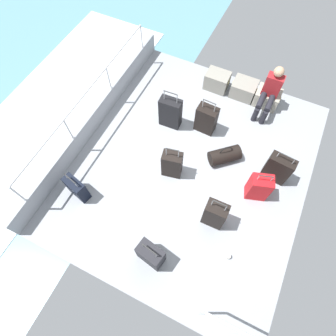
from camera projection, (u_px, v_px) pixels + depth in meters
ground_plane at (191, 165)px, 5.52m from camera, size 4.40×5.20×0.06m
gunwale_port at (96, 119)px, 5.73m from camera, size 0.06×5.20×0.45m
railing_port at (89, 100)px, 5.24m from camera, size 0.04×4.20×1.02m
stair_rail_starboard at (236, 330)px, 3.62m from camera, size 0.94×0.04×0.97m
sea_wake at (50, 112)px, 6.52m from camera, size 12.00×12.00×0.01m
cargo_crate_0 at (217, 81)px, 6.25m from camera, size 0.55×0.39×0.40m
cargo_crate_1 at (244, 89)px, 6.16m from camera, size 0.56×0.44×0.36m
cargo_crate_2 at (267, 98)px, 6.05m from camera, size 0.55×0.41×0.36m
passenger_seated at (270, 91)px, 5.65m from camera, size 0.34×0.66×1.06m
suitcase_0 at (172, 164)px, 5.13m from camera, size 0.40×0.30×0.85m
suitcase_1 at (151, 255)px, 4.43m from camera, size 0.46×0.32×0.70m
suitcase_2 at (170, 113)px, 5.63m from camera, size 0.45×0.25×0.94m
suitcase_3 at (215, 214)px, 4.66m from camera, size 0.37×0.25×0.88m
suitcase_4 at (206, 119)px, 5.61m from camera, size 0.42×0.27×0.85m
suitcase_5 at (278, 168)px, 5.08m from camera, size 0.48×0.26×0.79m
suitcase_6 at (259, 187)px, 4.92m from camera, size 0.43×0.35×0.77m
suitcase_7 at (77, 188)px, 4.98m from camera, size 0.45×0.29×0.65m
duffel_bag at (225, 155)px, 5.41m from camera, size 0.65×0.63×0.44m
paper_cup at (228, 256)px, 4.63m from camera, size 0.08×0.08×0.10m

